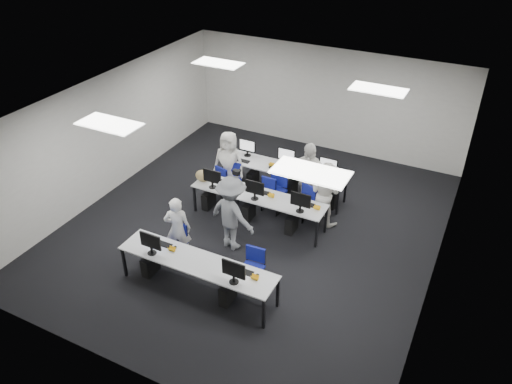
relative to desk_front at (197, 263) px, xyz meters
The scene contains 23 objects.
room 2.54m from the desk_front, 90.00° to the left, with size 9.00×9.02×3.00m.
ceiling_panels 3.33m from the desk_front, 90.00° to the left, with size 5.20×4.60×0.02m.
desk_front is the anchor object (origin of this frame).
desk_mid 2.60m from the desk_front, 90.00° to the left, with size 3.20×0.70×0.73m.
desk_back 4.00m from the desk_front, 90.00° to the left, with size 3.20×0.70×0.73m.
equipment_front 0.38m from the desk_front, behind, with size 2.51×0.41×1.19m.
equipment_mid 2.61m from the desk_front, 94.24° to the left, with size 2.91×0.41×1.19m.
equipment_back 4.04m from the desk_front, 87.27° to the left, with size 2.91×0.41×1.19m.
chair_0 1.19m from the desk_front, 147.54° to the left, with size 0.49×0.52×0.85m.
chair_1 1.13m from the desk_front, 33.72° to the left, with size 0.44×0.47×0.84m.
chair_2 3.42m from the desk_front, 107.92° to the left, with size 0.56×0.59×0.89m.
chair_3 3.27m from the desk_front, 87.87° to the left, with size 0.53×0.56×0.95m.
chair_4 3.44m from the desk_front, 71.17° to the left, with size 0.48×0.51×0.84m.
chair_5 3.58m from the desk_front, 110.70° to the left, with size 0.50×0.53×0.83m.
chair_6 3.46m from the desk_front, 90.65° to the left, with size 0.41×0.45×0.82m.
chair_7 3.63m from the desk_front, 73.40° to the left, with size 0.55×0.58×0.88m.
handbag 2.95m from the desk_front, 119.54° to the left, with size 0.36×0.23×0.29m, color tan.
student_0 1.13m from the desk_front, 142.63° to the left, with size 0.54×0.36×1.49m, color silver.
student_1 3.57m from the desk_front, 67.84° to the left, with size 0.75×0.59×1.55m, color silver.
student_2 3.67m from the desk_front, 109.74° to the left, with size 0.81×0.53×1.66m, color silver.
student_3 3.62m from the desk_front, 76.60° to the left, with size 1.07×0.44×1.82m, color silver.
photographer 1.53m from the desk_front, 93.31° to the left, with size 1.11×0.64×1.72m, color slate.
dslr_camera 2.02m from the desk_front, 91.66° to the left, with size 0.14×0.18×0.10m, color black.
Camera 1 is at (4.25, -8.36, 6.85)m, focal length 35.00 mm.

